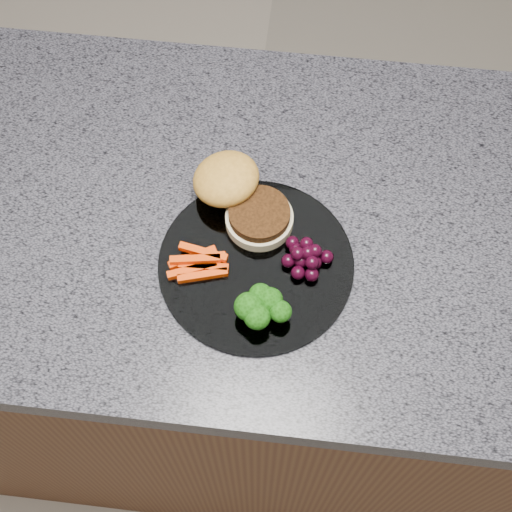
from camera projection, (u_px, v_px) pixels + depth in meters
The scene contains 7 objects.
island_cabinet at pixel (204, 331), 1.41m from camera, with size 1.20×0.60×0.86m, color brown.
countertop at pixel (184, 214), 1.01m from camera, with size 1.20×0.60×0.04m, color #51505A.
plate at pixel (256, 264), 0.94m from camera, with size 0.26×0.26×0.01m, color white.
burger at pixel (238, 194), 0.97m from camera, with size 0.17×0.17×0.05m.
carrot_sticks at pixel (199, 263), 0.93m from camera, with size 0.08×0.06×0.02m.
broccoli at pixel (261, 307), 0.89m from camera, with size 0.07×0.06×0.04m.
grape_bunch at pixel (306, 257), 0.93m from camera, with size 0.07×0.06×0.03m.
Camera 1 is at (0.16, -0.50, 1.75)m, focal length 50.00 mm.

